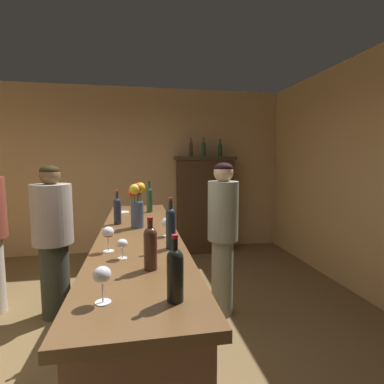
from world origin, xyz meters
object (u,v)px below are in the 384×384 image
Objects in this scene: wine_bottle_pinot at (117,210)px; cheese_plate at (121,212)px; wine_bottle_rose at (175,272)px; wine_glass_rear at (167,223)px; wine_bottle_malbec at (150,246)px; flower_arrangement at (137,203)px; wine_glass_spare at (108,234)px; wine_glass_mid at (102,276)px; display_cabinet at (204,202)px; bartender at (223,231)px; wine_glass_front at (122,244)px; wine_bottle_merlot at (149,199)px; display_bottle_center at (220,149)px; wine_bottle_syrah at (171,226)px; patron_by_cabinet at (53,236)px; display_bottle_left at (191,148)px; display_bottle_midleft at (204,148)px; bar_counter at (140,293)px.

wine_bottle_pinot is 1.86× the size of cheese_plate.
wine_glass_rear is (0.07, 1.07, -0.02)m from wine_bottle_rose.
flower_arrangement reaches higher than wine_bottle_malbec.
wine_bottle_rose is at bearing -65.40° from wine_glass_spare.
display_cabinet is at bearing 71.09° from wine_glass_mid.
bartender is at bearing 44.52° from wine_glass_rear.
wine_bottle_pinot is at bearing 95.25° from wine_glass_front.
wine_glass_mid is at bearing -95.43° from wine_glass_front.
wine_bottle_merlot is 1.15× the size of display_bottle_center.
patron_by_cabinet is (-1.08, 1.24, -0.34)m from wine_bottle_syrah.
wine_glass_front is (-0.23, -1.57, -0.07)m from wine_bottle_merlot.
display_cabinet reaches higher than wine_bottle_merlot.
wine_bottle_syrah is 3.40m from display_bottle_center.
wine_glass_front is 0.19m from wine_glass_spare.
display_bottle_left is (1.06, 3.82, 0.68)m from wine_glass_mid.
display_bottle_midleft is at bearing 0.00° from display_bottle_left.
wine_glass_mid is at bearing -97.46° from wine_bottle_merlot.
wine_bottle_merlot is 0.78m from flower_arrangement.
display_cabinet is 3.40m from wine_glass_spare.
wine_bottle_pinot reaches higher than wine_glass_rear.
display_bottle_center is at bearing 59.56° from flower_arrangement.
wine_glass_spare is 0.52× the size of display_bottle_left.
wine_glass_front is at bearing -96.27° from flower_arrangement.
wine_glass_spare is (-0.04, 0.71, 0.00)m from wine_glass_mid.
display_bottle_midleft reaches higher than cheese_plate.
patron_by_cabinet is (-0.87, 0.77, 0.33)m from bar_counter.
display_cabinet is at bearing 68.25° from patron_by_cabinet.
wine_bottle_pinot is 1.09m from bartender.
patron_by_cabinet is at bearing 110.21° from wine_glass_mid.
cheese_plate is at bearing 98.78° from wine_bottle_rose.
wine_glass_mid is (-0.28, -2.12, -0.04)m from wine_bottle_merlot.
wine_bottle_pinot is (-0.32, -0.58, -0.02)m from wine_bottle_merlot.
wine_bottle_pinot is (-1.35, -2.28, 0.29)m from display_cabinet.
wine_bottle_merlot is at bearing -37.89° from bartender.
wine_bottle_pinot is 0.20× the size of bartender.
wine_glass_rear is at bearing -69.87° from cheese_plate.
bartender is at bearing 19.17° from flower_arrangement.
wine_bottle_syrah is 2.20× the size of wine_glass_mid.
display_bottle_midleft is at bearing 64.99° from flower_arrangement.
wine_glass_front is 0.83× the size of wine_glass_rear.
wine_bottle_rose is at bearing -37.54° from patron_by_cabinet.
cheese_plate is 0.51× the size of display_bottle_midleft.
display_bottle_midleft is (1.33, 2.28, 0.66)m from wine_bottle_pinot.
bartender reaches higher than wine_bottle_malbec.
wine_glass_front is at bearing 127.80° from wine_bottle_malbec.
wine_bottle_pinot is at bearing 102.05° from wine_bottle_rose.
wine_glass_spare is at bearing -141.93° from wine_glass_rear.
wine_bottle_syrah reaches higher than wine_bottle_pinot.
wine_glass_rear is 0.37× the size of flower_arrangement.
patron_by_cabinet is at bearing -140.75° from display_bottle_center.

